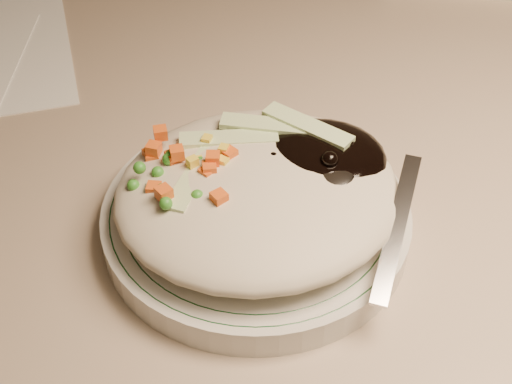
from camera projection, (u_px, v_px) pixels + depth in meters
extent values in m
cube|color=gray|center=(326.00, 97.00, 0.66)|extent=(1.40, 0.70, 0.04)
cylinder|color=silver|center=(256.00, 219.00, 0.50)|extent=(0.21, 0.21, 0.02)
torus|color=#144723|center=(256.00, 209.00, 0.49)|extent=(0.20, 0.20, 0.00)
torus|color=#144723|center=(256.00, 209.00, 0.49)|extent=(0.18, 0.18, 0.00)
ellipsoid|color=#C1B59C|center=(258.00, 192.00, 0.47)|extent=(0.19, 0.18, 0.04)
ellipsoid|color=black|center=(315.00, 161.00, 0.49)|extent=(0.10, 0.09, 0.03)
ellipsoid|color=orange|center=(186.00, 182.00, 0.48)|extent=(0.08, 0.08, 0.02)
sphere|color=black|center=(273.00, 160.00, 0.48)|extent=(0.01, 0.01, 0.01)
sphere|color=black|center=(311.00, 147.00, 0.49)|extent=(0.01, 0.01, 0.01)
sphere|color=black|center=(347.00, 144.00, 0.48)|extent=(0.01, 0.01, 0.01)
sphere|color=black|center=(330.00, 140.00, 0.50)|extent=(0.01, 0.01, 0.01)
sphere|color=black|center=(329.00, 160.00, 0.47)|extent=(0.01, 0.01, 0.01)
sphere|color=black|center=(311.00, 154.00, 0.48)|extent=(0.01, 0.01, 0.01)
sphere|color=black|center=(321.00, 142.00, 0.49)|extent=(0.01, 0.01, 0.01)
cube|color=#DE5618|center=(177.00, 153.00, 0.47)|extent=(0.01, 0.01, 0.01)
cube|color=#DE5618|center=(208.00, 182.00, 0.46)|extent=(0.01, 0.01, 0.01)
cube|color=#DE5618|center=(154.00, 149.00, 0.48)|extent=(0.01, 0.01, 0.01)
cube|color=#DE5618|center=(213.00, 159.00, 0.47)|extent=(0.01, 0.01, 0.01)
cube|color=#DE5618|center=(210.00, 169.00, 0.46)|extent=(0.01, 0.01, 0.01)
cube|color=#DE5618|center=(151.00, 154.00, 0.49)|extent=(0.01, 0.01, 0.01)
cube|color=#DE5618|center=(173.00, 157.00, 0.47)|extent=(0.01, 0.01, 0.01)
cube|color=#DE5618|center=(207.00, 174.00, 0.46)|extent=(0.01, 0.01, 0.01)
cube|color=#DE5618|center=(229.00, 154.00, 0.47)|extent=(0.01, 0.01, 0.01)
cube|color=#DE5618|center=(160.00, 133.00, 0.48)|extent=(0.01, 0.01, 0.01)
cube|color=#DE5618|center=(164.00, 193.00, 0.44)|extent=(0.01, 0.01, 0.01)
cube|color=#DE5618|center=(219.00, 198.00, 0.44)|extent=(0.01, 0.01, 0.01)
cube|color=#DE5618|center=(154.00, 189.00, 0.46)|extent=(0.01, 0.01, 0.01)
cube|color=#DE5618|center=(153.00, 158.00, 0.48)|extent=(0.01, 0.01, 0.01)
sphere|color=#388C28|center=(206.00, 166.00, 0.47)|extent=(0.01, 0.01, 0.01)
sphere|color=#388C28|center=(166.00, 203.00, 0.44)|extent=(0.01, 0.01, 0.01)
sphere|color=#388C28|center=(158.00, 172.00, 0.47)|extent=(0.01, 0.01, 0.01)
sphere|color=#388C28|center=(139.00, 168.00, 0.46)|extent=(0.01, 0.01, 0.01)
sphere|color=#388C28|center=(200.00, 162.00, 0.48)|extent=(0.01, 0.01, 0.01)
sphere|color=#388C28|center=(221.00, 196.00, 0.46)|extent=(0.01, 0.01, 0.01)
sphere|color=#388C28|center=(185.00, 178.00, 0.47)|extent=(0.01, 0.01, 0.01)
sphere|color=#388C28|center=(180.00, 199.00, 0.46)|extent=(0.01, 0.01, 0.01)
sphere|color=#388C28|center=(133.00, 185.00, 0.46)|extent=(0.01, 0.01, 0.01)
sphere|color=#388C28|center=(171.00, 155.00, 0.47)|extent=(0.01, 0.01, 0.01)
sphere|color=#388C28|center=(168.00, 159.00, 0.47)|extent=(0.01, 0.01, 0.01)
sphere|color=#388C28|center=(163.00, 189.00, 0.46)|extent=(0.01, 0.01, 0.01)
sphere|color=#388C28|center=(197.00, 196.00, 0.45)|extent=(0.01, 0.01, 0.01)
sphere|color=#388C28|center=(229.00, 143.00, 0.49)|extent=(0.01, 0.01, 0.01)
cube|color=yellow|center=(199.00, 163.00, 0.48)|extent=(0.01, 0.01, 0.01)
cube|color=yellow|center=(223.00, 163.00, 0.47)|extent=(0.01, 0.01, 0.01)
cube|color=yellow|center=(182.00, 162.00, 0.48)|extent=(0.01, 0.01, 0.01)
cube|color=yellow|center=(192.00, 162.00, 0.47)|extent=(0.01, 0.01, 0.01)
cube|color=yellow|center=(186.00, 180.00, 0.47)|extent=(0.01, 0.01, 0.01)
cube|color=yellow|center=(224.00, 150.00, 0.47)|extent=(0.01, 0.01, 0.01)
cube|color=yellow|center=(207.00, 141.00, 0.49)|extent=(0.01, 0.01, 0.01)
cube|color=yellow|center=(200.00, 178.00, 0.47)|extent=(0.01, 0.01, 0.01)
cube|color=#B2D18C|center=(229.00, 139.00, 0.49)|extent=(0.07, 0.03, 0.00)
cube|color=#B2D18C|center=(269.00, 125.00, 0.50)|extent=(0.07, 0.04, 0.00)
cube|color=#B2D18C|center=(195.00, 176.00, 0.46)|extent=(0.05, 0.06, 0.00)
cube|color=#B2D18C|center=(308.00, 126.00, 0.49)|extent=(0.05, 0.06, 0.00)
cube|color=#B2D18C|center=(267.00, 184.00, 0.46)|extent=(0.07, 0.02, 0.00)
ellipsoid|color=silver|center=(331.00, 172.00, 0.47)|extent=(0.05, 0.06, 0.01)
cube|color=silver|center=(397.00, 227.00, 0.45)|extent=(0.07, 0.10, 0.03)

